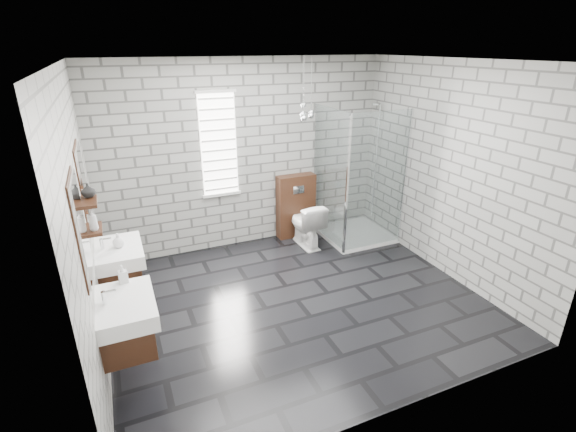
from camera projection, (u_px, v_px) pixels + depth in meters
floor at (297, 301)px, 5.00m from camera, size 4.20×3.60×0.02m
ceiling at (300, 60)px, 3.96m from camera, size 4.20×3.60×0.02m
wall_back at (246, 156)px, 6.02m from camera, size 4.20×0.02×2.70m
wall_front at (405, 273)px, 2.95m from camera, size 4.20×0.02×2.70m
wall_left at (83, 226)px, 3.71m from camera, size 0.02×3.60×2.70m
wall_right at (450, 172)px, 5.26m from camera, size 0.02×3.60×2.70m
vanity_left at (121, 310)px, 3.53m from camera, size 0.47×0.70×1.57m
vanity_right at (116, 255)px, 4.46m from camera, size 0.47×0.70×1.57m
shelf_lower at (94, 229)px, 3.71m from camera, size 0.14×0.30×0.03m
shelf_upper at (88, 202)px, 3.61m from camera, size 0.14×0.30×0.03m
window at (219, 145)px, 5.77m from camera, size 0.56×0.05×1.48m
cistern_panel at (296, 206)px, 6.52m from camera, size 0.60×0.20×1.00m
flush_plate at (299, 190)px, 6.32m from camera, size 0.18×0.01×0.12m
shower_enclosure at (355, 210)px, 6.36m from camera, size 1.00×1.00×2.03m
pendant_cluster at (306, 112)px, 5.66m from camera, size 0.27×0.24×0.82m
toilet at (306, 224)px, 6.26m from camera, size 0.40×0.68×0.69m
soap_bottle_a at (123, 274)px, 3.74m from camera, size 0.09×0.09×0.17m
soap_bottle_b at (118, 240)px, 4.40m from camera, size 0.15×0.15×0.16m
soap_bottle_c at (93, 220)px, 3.62m from camera, size 0.07×0.07×0.19m
vase at (88, 190)px, 3.66m from camera, size 0.15×0.15×0.12m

